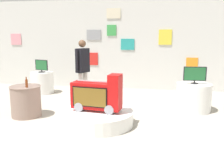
# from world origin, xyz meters

# --- Properties ---
(ground_plane) EXTENTS (30.00, 30.00, 0.00)m
(ground_plane) POSITION_xyz_m (0.00, 0.00, 0.00)
(ground_plane) COLOR #A8A091
(back_wall_display) EXTENTS (12.45, 0.13, 3.20)m
(back_wall_display) POSITION_xyz_m (0.00, 4.28, 1.60)
(back_wall_display) COLOR silver
(back_wall_display) RESTS_ON ground
(main_display_pedestal) EXTENTS (1.62, 1.62, 0.30)m
(main_display_pedestal) POSITION_xyz_m (0.16, 0.32, 0.15)
(main_display_pedestal) COLOR white
(main_display_pedestal) RESTS_ON ground
(novelty_firetruck_tv) EXTENTS (1.12, 0.50, 0.83)m
(novelty_firetruck_tv) POSITION_xyz_m (0.19, 0.31, 0.64)
(novelty_firetruck_tv) COLOR gray
(novelty_firetruck_tv) RESTS_ON main_display_pedestal
(display_pedestal_left_rear) EXTENTS (0.88, 0.88, 0.71)m
(display_pedestal_left_rear) POSITION_xyz_m (2.39, 1.78, 0.36)
(display_pedestal_left_rear) COLOR white
(display_pedestal_left_rear) RESTS_ON ground
(tv_on_left_rear) EXTENTS (0.57, 0.18, 0.44)m
(tv_on_left_rear) POSITION_xyz_m (2.38, 1.78, 0.95)
(tv_on_left_rear) COLOR black
(tv_on_left_rear) RESTS_ON display_pedestal_left_rear
(display_pedestal_center_rear) EXTENTS (0.75, 0.75, 0.71)m
(display_pedestal_center_rear) POSITION_xyz_m (-2.40, 2.99, 0.36)
(display_pedestal_center_rear) COLOR white
(display_pedestal_center_rear) RESTS_ON ground
(tv_on_center_rear) EXTENTS (0.51, 0.24, 0.42)m
(tv_on_center_rear) POSITION_xyz_m (-2.40, 2.99, 0.93)
(tv_on_center_rear) COLOR black
(tv_on_center_rear) RESTS_ON display_pedestal_center_rear
(side_table_round) EXTENTS (0.73, 0.73, 0.74)m
(side_table_round) POSITION_xyz_m (-1.65, 0.56, 0.38)
(side_table_round) COLOR gray
(side_table_round) RESTS_ON ground
(bottle_on_side_table) EXTENTS (0.06, 0.06, 0.25)m
(bottle_on_side_table) POSITION_xyz_m (-1.53, 0.43, 0.84)
(bottle_on_side_table) COLOR brown
(bottle_on_side_table) RESTS_ON side_table_round
(shopper_browsing_near_truck) EXTENTS (0.33, 0.52, 1.82)m
(shopper_browsing_near_truck) POSITION_xyz_m (-0.56, 1.71, 1.07)
(shopper_browsing_near_truck) COLOR #B2ADA3
(shopper_browsing_near_truck) RESTS_ON ground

